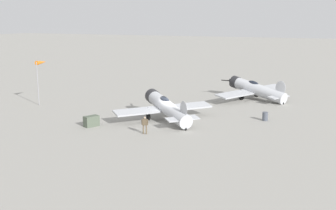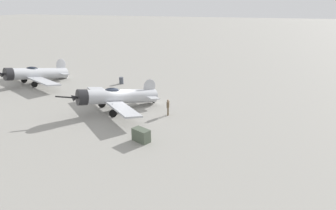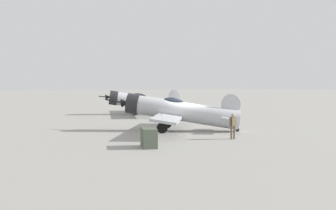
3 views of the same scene
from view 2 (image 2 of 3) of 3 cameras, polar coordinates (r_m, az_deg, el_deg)
ground_plane at (r=31.53m, az=-9.24°, el=-0.86°), size 400.00×400.00×0.00m
airplane_foreground at (r=30.87m, az=-10.24°, el=1.59°), size 9.58×9.12×2.95m
airplane_mid_apron at (r=44.72m, az=-24.70°, el=5.57°), size 12.55×9.72×3.14m
ground_crew_mechanic at (r=29.19m, az=-0.00°, el=-0.14°), size 0.30×0.65×1.69m
equipment_crate at (r=24.07m, az=-5.30°, el=-5.95°), size 1.70×1.34×1.09m
fuel_drum at (r=41.36m, az=-9.17°, el=4.78°), size 0.63×0.63×0.94m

